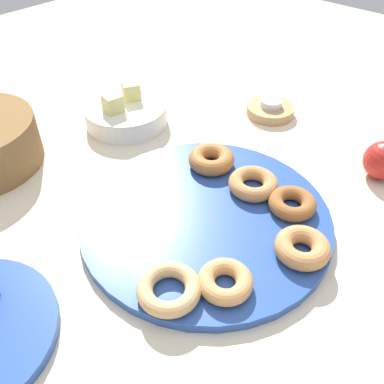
{
  "coord_description": "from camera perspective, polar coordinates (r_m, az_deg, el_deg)",
  "views": [
    {
      "loc": [
        -0.38,
        -0.31,
        0.49
      ],
      "look_at": [
        0.0,
        0.03,
        0.05
      ],
      "focal_mm": 38.77,
      "sensor_mm": 36.0,
      "label": 1
    }
  ],
  "objects": [
    {
      "name": "ground_plane",
      "position": [
        0.69,
        1.87,
        -4.04
      ],
      "size": [
        2.4,
        2.4,
        0.0
      ],
      "primitive_type": "plane",
      "color": "beige"
    },
    {
      "name": "donut_plate",
      "position": [
        0.68,
        1.88,
        -3.54
      ],
      "size": [
        0.41,
        0.41,
        0.02
      ],
      "primitive_type": "cylinder",
      "color": "#284C9E",
      "rests_on": "ground_plane"
    },
    {
      "name": "donut_0",
      "position": [
        0.63,
        14.92,
        -7.4
      ],
      "size": [
        0.11,
        0.11,
        0.03
      ],
      "primitive_type": "torus",
      "rotation": [
        0.0,
        0.0,
        5.68
      ],
      "color": "#C6844C",
      "rests_on": "donut_plate"
    },
    {
      "name": "donut_1",
      "position": [
        0.57,
        -3.19,
        -13.16
      ],
      "size": [
        0.12,
        0.12,
        0.02
      ],
      "primitive_type": "torus",
      "rotation": [
        0.0,
        0.0,
        2.08
      ],
      "color": "tan",
      "rests_on": "donut_plate"
    },
    {
      "name": "donut_2",
      "position": [
        0.76,
        2.68,
        4.52
      ],
      "size": [
        0.1,
        0.1,
        0.03
      ],
      "primitive_type": "torus",
      "rotation": [
        0.0,
        0.0,
        3.3
      ],
      "color": "#AD6B33",
      "rests_on": "donut_plate"
    },
    {
      "name": "donut_3",
      "position": [
        0.69,
        13.62,
        -1.53
      ],
      "size": [
        0.11,
        0.11,
        0.02
      ],
      "primitive_type": "torus",
      "rotation": [
        0.0,
        0.0,
        4.19
      ],
      "color": "#995B2D",
      "rests_on": "donut_plate"
    },
    {
      "name": "donut_4",
      "position": [
        0.72,
        8.41,
        1.15
      ],
      "size": [
        0.11,
        0.11,
        0.03
      ],
      "primitive_type": "torus",
      "rotation": [
        0.0,
        0.0,
        5.09
      ],
      "color": "#C6844C",
      "rests_on": "donut_plate"
    },
    {
      "name": "donut_5",
      "position": [
        0.57,
        4.59,
        -12.17
      ],
      "size": [
        0.08,
        0.08,
        0.02
      ],
      "primitive_type": "torus",
      "rotation": [
        0.0,
        0.0,
        4.61
      ],
      "color": "tan",
      "rests_on": "donut_plate"
    },
    {
      "name": "candle_holder",
      "position": [
        0.97,
        10.7,
        11.0
      ],
      "size": [
        0.11,
        0.11,
        0.02
      ],
      "primitive_type": "cylinder",
      "color": "tan",
      "rests_on": "ground_plane"
    },
    {
      "name": "tealight",
      "position": [
        0.96,
        10.84,
        11.93
      ],
      "size": [
        0.05,
        0.05,
        0.01
      ],
      "primitive_type": "cylinder",
      "color": "silver",
      "rests_on": "candle_holder"
    },
    {
      "name": "fruit_bowl",
      "position": [
        0.93,
        -9.04,
        10.51
      ],
      "size": [
        0.18,
        0.18,
        0.04
      ],
      "primitive_type": "cylinder",
      "color": "silver",
      "rests_on": "ground_plane"
    },
    {
      "name": "melon_chunk_left",
      "position": [
        0.89,
        -10.84,
        11.93
      ],
      "size": [
        0.04,
        0.04,
        0.04
      ],
      "primitive_type": "cube",
      "rotation": [
        0.0,
        0.0,
        -0.19
      ],
      "color": "#DBD67A",
      "rests_on": "fruit_bowl"
    },
    {
      "name": "melon_chunk_right",
      "position": [
        0.93,
        -8.39,
        13.64
      ],
      "size": [
        0.05,
        0.05,
        0.04
      ],
      "primitive_type": "cube",
      "rotation": [
        0.0,
        0.0,
        -0.48
      ],
      "color": "#DBD67A",
      "rests_on": "fruit_bowl"
    },
    {
      "name": "apple",
      "position": [
        0.83,
        24.8,
        3.99
      ],
      "size": [
        0.07,
        0.07,
        0.07
      ],
      "primitive_type": "sphere",
      "color": "red",
      "rests_on": "ground_plane"
    }
  ]
}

